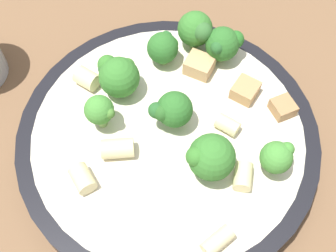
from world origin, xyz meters
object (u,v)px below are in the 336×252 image
at_px(rigatoni_0, 227,125).
at_px(chicken_chunk_0, 283,107).
at_px(broccoli_floret_6, 163,47).
at_px(broccoli_floret_7, 118,75).
at_px(broccoli_floret_5, 210,157).
at_px(pasta_bowl, 168,138).
at_px(broccoli_floret_4, 196,30).
at_px(broccoli_floret_0, 100,111).
at_px(broccoli_floret_1, 224,44).
at_px(rigatoni_2, 118,148).
at_px(rigatoni_4, 87,79).
at_px(rigatoni_5, 243,176).
at_px(chicken_chunk_2, 245,90).
at_px(broccoli_floret_3, 170,108).
at_px(rigatoni_1, 218,241).
at_px(rigatoni_3, 83,179).
at_px(chicken_chunk_1, 199,65).
at_px(broccoli_floret_2, 277,157).

relative_size(rigatoni_0, chicken_chunk_0, 1.02).
height_order(broccoli_floret_6, broccoli_floret_7, broccoli_floret_7).
bearing_deg(rigatoni_0, broccoli_floret_5, 6.70).
relative_size(pasta_bowl, broccoli_floret_7, 6.31).
xyz_separation_m(pasta_bowl, broccoli_floret_4, (-0.10, -0.03, 0.04)).
bearing_deg(broccoli_floret_7, rigatoni_0, 97.57).
xyz_separation_m(broccoli_floret_0, broccoli_floret_4, (-0.13, 0.03, 0.00)).
xyz_separation_m(broccoli_floret_1, rigatoni_2, (0.14, -0.03, -0.01)).
bearing_deg(rigatoni_2, rigatoni_4, -124.31).
relative_size(rigatoni_5, chicken_chunk_2, 0.95).
xyz_separation_m(broccoli_floret_3, chicken_chunk_2, (-0.06, 0.05, -0.02)).
xyz_separation_m(broccoli_floret_4, rigatoni_2, (0.14, 0.00, -0.02)).
relative_size(rigatoni_0, rigatoni_2, 0.75).
xyz_separation_m(broccoli_floret_6, chicken_chunk_2, (-0.00, 0.09, -0.01)).
distance_m(broccoli_floret_1, broccoli_floret_3, 0.09).
distance_m(pasta_bowl, rigatoni_1, 0.11).
xyz_separation_m(broccoli_floret_4, broccoli_floret_5, (0.12, 0.08, 0.00)).
distance_m(broccoli_floret_0, broccoli_floret_6, 0.09).
xyz_separation_m(broccoli_floret_6, chicken_chunk_0, (-0.01, 0.13, -0.01)).
distance_m(broccoli_floret_1, chicken_chunk_2, 0.05).
bearing_deg(broccoli_floret_3, rigatoni_3, -18.87).
height_order(broccoli_floret_1, rigatoni_5, broccoli_floret_1).
distance_m(rigatoni_0, chicken_chunk_1, 0.07).
distance_m(rigatoni_2, rigatoni_4, 0.08).
distance_m(broccoli_floret_0, chicken_chunk_2, 0.14).
bearing_deg(broccoli_floret_3, rigatoni_2, -23.14).
bearing_deg(chicken_chunk_2, rigatoni_0, 4.36).
bearing_deg(broccoli_floret_4, chicken_chunk_2, 68.19).
relative_size(broccoli_floret_0, rigatoni_4, 1.70).
height_order(broccoli_floret_5, chicken_chunk_2, broccoli_floret_5).
bearing_deg(broccoli_floret_7, rigatoni_3, 17.23).
relative_size(broccoli_floret_1, rigatoni_0, 1.82).
xyz_separation_m(broccoli_floret_3, broccoli_floret_7, (-0.01, -0.06, -0.00)).
distance_m(rigatoni_1, rigatoni_2, 0.12).
relative_size(broccoli_floret_2, broccoli_floret_3, 0.93).
bearing_deg(rigatoni_5, rigatoni_0, -138.02).
xyz_separation_m(rigatoni_0, rigatoni_2, (0.07, -0.07, 0.00)).
bearing_deg(broccoli_floret_6, rigatoni_5, 58.79).
height_order(broccoli_floret_0, rigatoni_0, broccoli_floret_0).
bearing_deg(broccoli_floret_1, broccoli_floret_3, -3.28).
xyz_separation_m(broccoli_floret_1, broccoli_floret_6, (0.03, -0.05, -0.00)).
height_order(broccoli_floret_4, rigatoni_0, broccoli_floret_4).
relative_size(broccoli_floret_4, chicken_chunk_1, 1.60).
relative_size(rigatoni_0, rigatoni_1, 0.79).
xyz_separation_m(broccoli_floret_3, broccoli_floret_5, (0.03, 0.05, 0.00)).
bearing_deg(rigatoni_4, chicken_chunk_0, 111.80).
bearing_deg(broccoli_floret_3, chicken_chunk_2, 144.87).
bearing_deg(broccoli_floret_5, broccoli_floret_3, -115.35).
distance_m(broccoli_floret_1, rigatoni_0, 0.08).
bearing_deg(broccoli_floret_0, broccoli_floret_6, 175.67).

